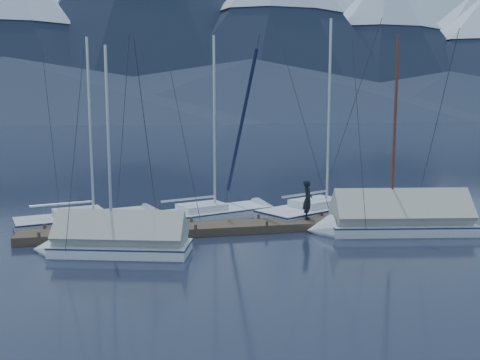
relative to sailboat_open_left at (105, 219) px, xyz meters
name	(u,v)px	position (x,y,z in m)	size (l,w,h in m)	color
ground	(251,243)	(5.74, -4.93, -0.16)	(1000.00, 1000.00, 0.00)	black
mountain_range	(138,37)	(9.86, 365.52, 58.49)	(877.00, 584.00, 150.50)	#475675
dock	(240,228)	(5.74, -2.93, -0.05)	(18.00, 1.50, 0.54)	#382D23
mooring_posts	(229,223)	(5.24, -2.93, 0.19)	(15.12, 1.52, 0.35)	#382D23
sailboat_open_left	(105,219)	(0.00, 0.00, 0.00)	(7.16, 3.70, 9.12)	silver
sailboat_open_mid	(224,214)	(5.60, 0.06, 0.00)	(7.34, 4.30, 9.37)	silver
sailboat_open_right	(334,209)	(11.21, -0.11, 0.02)	(8.00, 5.51, 10.38)	silver
sailboat_covered_near	(387,222)	(11.78, -4.51, 0.29)	(7.22, 3.38, 9.05)	silver
sailboat_covered_far	(109,243)	(0.39, -5.30, 0.23)	(6.00, 3.26, 8.07)	white
person	(308,200)	(8.82, -2.80, 1.06)	(0.64, 0.42, 1.75)	black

